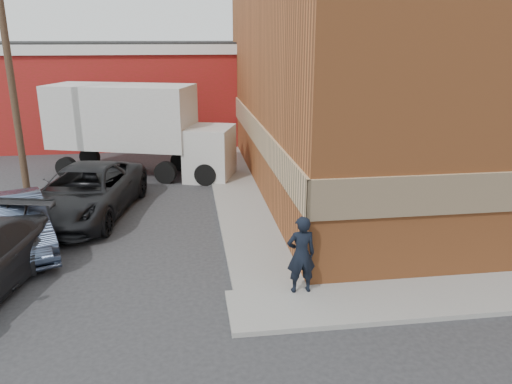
{
  "coord_description": "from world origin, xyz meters",
  "views": [
    {
      "loc": [
        -1.25,
        -10.62,
        5.92
      ],
      "look_at": [
        0.62,
        2.6,
        1.73
      ],
      "focal_mm": 35.0,
      "sensor_mm": 36.0,
      "label": 1
    }
  ],
  "objects_px": {
    "brick_building": "(426,68)",
    "suv_a": "(85,192)",
    "utility_pole": "(10,70)",
    "man": "(301,255)",
    "box_truck": "(139,124)",
    "warehouse": "(103,91)",
    "sedan": "(15,225)"
  },
  "relations": [
    {
      "from": "utility_pole",
      "to": "box_truck",
      "type": "distance_m",
      "value": 5.4
    },
    {
      "from": "warehouse",
      "to": "man",
      "type": "distance_m",
      "value": 21.59
    },
    {
      "from": "sedan",
      "to": "suv_a",
      "type": "xyz_separation_m",
      "value": [
        1.46,
        2.64,
        0.08
      ]
    },
    {
      "from": "brick_building",
      "to": "utility_pole",
      "type": "distance_m",
      "value": 16.0
    },
    {
      "from": "brick_building",
      "to": "suv_a",
      "type": "distance_m",
      "value": 14.07
    },
    {
      "from": "warehouse",
      "to": "man",
      "type": "bearing_deg",
      "value": -70.24
    },
    {
      "from": "utility_pole",
      "to": "man",
      "type": "bearing_deg",
      "value": -46.51
    },
    {
      "from": "utility_pole",
      "to": "suv_a",
      "type": "distance_m",
      "value": 5.56
    },
    {
      "from": "box_truck",
      "to": "brick_building",
      "type": "bearing_deg",
      "value": 7.22
    },
    {
      "from": "warehouse",
      "to": "utility_pole",
      "type": "height_order",
      "value": "utility_pole"
    },
    {
      "from": "box_truck",
      "to": "utility_pole",
      "type": "bearing_deg",
      "value": -133.78
    },
    {
      "from": "warehouse",
      "to": "sedan",
      "type": "distance_m",
      "value": 16.63
    },
    {
      "from": "warehouse",
      "to": "box_truck",
      "type": "bearing_deg",
      "value": -72.66
    },
    {
      "from": "utility_pole",
      "to": "man",
      "type": "distance_m",
      "value": 13.27
    },
    {
      "from": "sedan",
      "to": "box_truck",
      "type": "height_order",
      "value": "box_truck"
    },
    {
      "from": "utility_pole",
      "to": "suv_a",
      "type": "relative_size",
      "value": 1.46
    },
    {
      "from": "utility_pole",
      "to": "man",
      "type": "xyz_separation_m",
      "value": [
        8.77,
        -9.25,
        -3.68
      ]
    },
    {
      "from": "utility_pole",
      "to": "man",
      "type": "relative_size",
      "value": 4.78
    },
    {
      "from": "brick_building",
      "to": "sedan",
      "type": "xyz_separation_m",
      "value": [
        -14.69,
        -5.5,
        -3.91
      ]
    },
    {
      "from": "warehouse",
      "to": "man",
      "type": "xyz_separation_m",
      "value": [
        7.27,
        -20.25,
        -1.75
      ]
    },
    {
      "from": "sedan",
      "to": "suv_a",
      "type": "bearing_deg",
      "value": 38.76
    },
    {
      "from": "brick_building",
      "to": "warehouse",
      "type": "xyz_separation_m",
      "value": [
        -14.5,
        11.0,
        -1.87
      ]
    },
    {
      "from": "brick_building",
      "to": "suv_a",
      "type": "relative_size",
      "value": 2.96
    },
    {
      "from": "brick_building",
      "to": "sedan",
      "type": "relative_size",
      "value": 3.87
    },
    {
      "from": "brick_building",
      "to": "box_truck",
      "type": "distance_m",
      "value": 12.22
    },
    {
      "from": "brick_building",
      "to": "man",
      "type": "bearing_deg",
      "value": -128.0
    },
    {
      "from": "utility_pole",
      "to": "sedan",
      "type": "height_order",
      "value": "utility_pole"
    },
    {
      "from": "warehouse",
      "to": "suv_a",
      "type": "bearing_deg",
      "value": -84.81
    },
    {
      "from": "box_truck",
      "to": "sedan",
      "type": "bearing_deg",
      "value": -92.54
    },
    {
      "from": "warehouse",
      "to": "box_truck",
      "type": "relative_size",
      "value": 1.96
    },
    {
      "from": "man",
      "to": "sedan",
      "type": "relative_size",
      "value": 0.4
    },
    {
      "from": "brick_building",
      "to": "suv_a",
      "type": "xyz_separation_m",
      "value": [
        -13.24,
        -2.86,
        -3.83
      ]
    }
  ]
}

